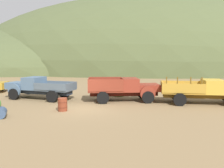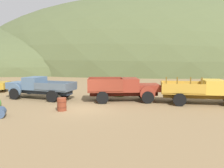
# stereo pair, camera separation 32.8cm
# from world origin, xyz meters

# --- Properties ---
(ground_plane) EXTENTS (300.00, 300.00, 0.00)m
(ground_plane) POSITION_xyz_m (0.00, 0.00, 0.00)
(ground_plane) COLOR olive
(hill_far_right) EXTENTS (112.72, 79.65, 25.27)m
(hill_far_right) POSITION_xyz_m (-29.60, 62.97, 0.00)
(hill_far_right) COLOR #4C5633
(hill_far_right) RESTS_ON ground
(hill_far_left) EXTENTS (107.74, 75.97, 41.93)m
(hill_far_left) POSITION_xyz_m (8.73, 60.81, 0.00)
(hill_far_left) COLOR #4C5633
(hill_far_left) RESTS_ON ground
(truck_chalk_blue) EXTENTS (6.36, 3.41, 1.89)m
(truck_chalk_blue) POSITION_xyz_m (-4.89, 3.77, 1.00)
(truck_chalk_blue) COLOR #262D39
(truck_chalk_blue) RESTS_ON ground
(truck_rust_red) EXTENTS (5.99, 2.99, 1.91)m
(truck_rust_red) POSITION_xyz_m (3.12, 3.20, 1.01)
(truck_rust_red) COLOR #42140D
(truck_rust_red) RESTS_ON ground
(truck_faded_yellow) EXTENTS (6.74, 2.99, 2.16)m
(truck_faded_yellow) POSITION_xyz_m (9.49, 2.30, 1.01)
(truck_faded_yellow) COLOR brown
(truck_faded_yellow) RESTS_ON ground
(oil_drum_by_truck) EXTENTS (0.67, 0.67, 0.88)m
(oil_drum_by_truck) POSITION_xyz_m (-1.35, -0.66, 0.44)
(oil_drum_by_truck) COLOR brown
(oil_drum_by_truck) RESTS_ON ground
(oil_drum_tipped) EXTENTS (0.86, 0.99, 0.61)m
(oil_drum_tipped) POSITION_xyz_m (-4.58, -2.65, 0.31)
(oil_drum_tipped) COLOR #384C6B
(oil_drum_tipped) RESTS_ON ground
(bush_between_trucks) EXTENTS (1.04, 1.03, 0.99)m
(bush_between_trucks) POSITION_xyz_m (2.22, 5.49, 0.23)
(bush_between_trucks) COLOR #4C8438
(bush_between_trucks) RESTS_ON ground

